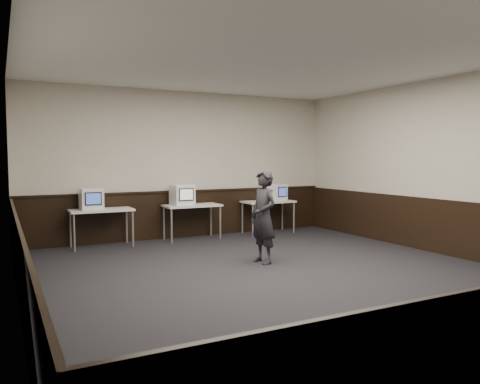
# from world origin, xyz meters

# --- Properties ---
(floor) EXTENTS (8.00, 8.00, 0.00)m
(floor) POSITION_xyz_m (0.00, 0.00, 0.00)
(floor) COLOR black
(floor) RESTS_ON ground
(ceiling) EXTENTS (8.00, 8.00, 0.00)m
(ceiling) POSITION_xyz_m (0.00, 0.00, 3.20)
(ceiling) COLOR white
(ceiling) RESTS_ON back_wall
(back_wall) EXTENTS (7.00, 0.00, 7.00)m
(back_wall) POSITION_xyz_m (0.00, 4.00, 1.60)
(back_wall) COLOR #BCB7A5
(back_wall) RESTS_ON ground
(left_wall) EXTENTS (0.00, 8.00, 8.00)m
(left_wall) POSITION_xyz_m (-3.50, 0.00, 1.60)
(left_wall) COLOR #BCB7A5
(left_wall) RESTS_ON ground
(right_wall) EXTENTS (0.00, 8.00, 8.00)m
(right_wall) POSITION_xyz_m (3.50, 0.00, 1.60)
(right_wall) COLOR #BCB7A5
(right_wall) RESTS_ON ground
(wainscot_back) EXTENTS (6.98, 0.04, 1.00)m
(wainscot_back) POSITION_xyz_m (0.00, 3.98, 0.50)
(wainscot_back) COLOR black
(wainscot_back) RESTS_ON back_wall
(wainscot_left) EXTENTS (0.04, 7.98, 1.00)m
(wainscot_left) POSITION_xyz_m (-3.48, 0.00, 0.50)
(wainscot_left) COLOR black
(wainscot_left) RESTS_ON left_wall
(wainscot_right) EXTENTS (0.04, 7.98, 1.00)m
(wainscot_right) POSITION_xyz_m (3.48, 0.00, 0.50)
(wainscot_right) COLOR black
(wainscot_right) RESTS_ON right_wall
(wainscot_rail) EXTENTS (6.98, 0.06, 0.04)m
(wainscot_rail) POSITION_xyz_m (0.00, 3.96, 1.02)
(wainscot_rail) COLOR black
(wainscot_rail) RESTS_ON wainscot_back
(desk_left) EXTENTS (1.20, 0.60, 0.75)m
(desk_left) POSITION_xyz_m (-1.90, 3.60, 0.68)
(desk_left) COLOR silver
(desk_left) RESTS_ON ground
(desk_center) EXTENTS (1.20, 0.60, 0.75)m
(desk_center) POSITION_xyz_m (0.00, 3.60, 0.68)
(desk_center) COLOR silver
(desk_center) RESTS_ON ground
(desk_right) EXTENTS (1.20, 0.60, 0.75)m
(desk_right) POSITION_xyz_m (1.90, 3.60, 0.68)
(desk_right) COLOR silver
(desk_right) RESTS_ON ground
(emac_left) EXTENTS (0.42, 0.45, 0.42)m
(emac_left) POSITION_xyz_m (-2.08, 3.61, 0.96)
(emac_left) COLOR white
(emac_left) RESTS_ON desk_left
(emac_center) EXTENTS (0.45, 0.48, 0.44)m
(emac_center) POSITION_xyz_m (-0.22, 3.62, 0.97)
(emac_center) COLOR white
(emac_center) RESTS_ON desk_center
(emac_right) EXTENTS (0.47, 0.48, 0.38)m
(emac_right) POSITION_xyz_m (2.14, 3.64, 0.94)
(emac_right) COLOR white
(emac_right) RESTS_ON desk_right
(person) EXTENTS (0.44, 0.61, 1.55)m
(person) POSITION_xyz_m (0.23, 0.96, 0.78)
(person) COLOR black
(person) RESTS_ON ground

